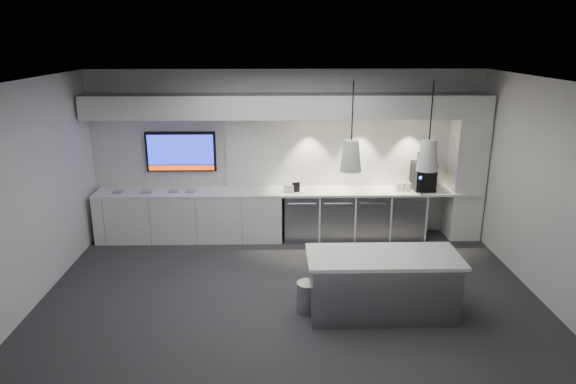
{
  "coord_description": "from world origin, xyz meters",
  "views": [
    {
      "loc": [
        -0.18,
        -6.59,
        3.52
      ],
      "look_at": [
        -0.01,
        1.1,
        1.2
      ],
      "focal_mm": 32.0,
      "sensor_mm": 36.0,
      "label": 1
    }
  ],
  "objects_px": {
    "island": "(382,284)",
    "coffee_machine": "(423,175)",
    "bin": "(307,297)",
    "wall_tv": "(181,152)"
  },
  "relations": [
    {
      "from": "wall_tv",
      "to": "bin",
      "type": "xyz_separation_m",
      "value": [
        2.12,
        -2.9,
        -1.35
      ]
    },
    {
      "from": "island",
      "to": "coffee_machine",
      "type": "relative_size",
      "value": 2.98
    },
    {
      "from": "bin",
      "to": "coffee_machine",
      "type": "relative_size",
      "value": 0.62
    },
    {
      "from": "island",
      "to": "bin",
      "type": "relative_size",
      "value": 4.8
    },
    {
      "from": "bin",
      "to": "wall_tv",
      "type": "bearing_deg",
      "value": 126.09
    },
    {
      "from": "wall_tv",
      "to": "coffee_machine",
      "type": "relative_size",
      "value": 1.88
    },
    {
      "from": "island",
      "to": "coffee_machine",
      "type": "height_order",
      "value": "coffee_machine"
    },
    {
      "from": "bin",
      "to": "coffee_machine",
      "type": "xyz_separation_m",
      "value": [
        2.22,
        2.66,
        0.97
      ]
    },
    {
      "from": "wall_tv",
      "to": "bin",
      "type": "relative_size",
      "value": 3.03
    },
    {
      "from": "wall_tv",
      "to": "coffee_machine",
      "type": "xyz_separation_m",
      "value": [
        4.33,
        -0.25,
        -0.39
      ]
    }
  ]
}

